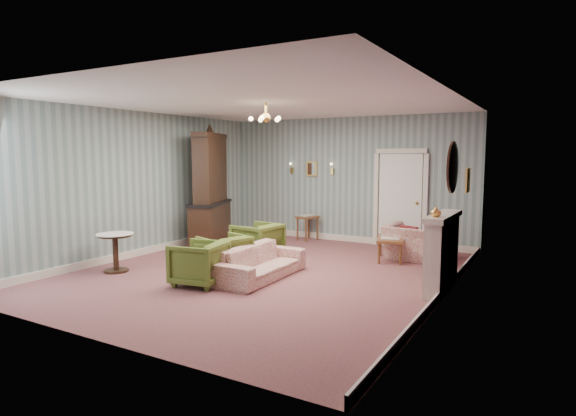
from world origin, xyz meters
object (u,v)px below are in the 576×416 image
Objects in this scene: sofa_chintz at (261,257)px; dresser at (210,186)px; olive_chair_a at (199,261)px; wingback_chair at (414,236)px; olive_chair_c at (257,240)px; olive_chair_b at (224,253)px; side_table_black at (440,259)px; pedestal_table at (116,252)px; fireplace at (442,252)px; coffee_table at (390,249)px.

sofa_chintz is 0.69× the size of dresser.
wingback_chair is (2.42, 3.52, 0.08)m from olive_chair_a.
dresser is (-1.88, 0.90, 0.93)m from olive_chair_c.
olive_chair_b is (-0.07, 0.74, -0.01)m from olive_chair_a.
olive_chair_a is 3.60m from dresser.
side_table_black is (0.72, -1.01, -0.18)m from wingback_chair.
olive_chair_b is at bearing 96.45° from sofa_chintz.
side_table_black is (3.31, 0.60, -0.12)m from olive_chair_c.
pedestal_table is (0.22, -2.87, -0.99)m from dresser.
fireplace is at bearing 105.66° from olive_chair_a.
side_table_black is at bearing 107.03° from olive_chair_c.
coffee_table is at bearing -32.14° from sofa_chintz.
wingback_chair is 4.61m from dresser.
olive_chair_b is at bearing -130.72° from coffee_table.
sofa_chintz is at bearing 42.68° from olive_chair_c.
sofa_chintz reaches higher than side_table_black.
olive_chair_c is 1.18× the size of pedestal_table.
olive_chair_b reaches higher than sofa_chintz.
coffee_table is at bearing 137.61° from olive_chair_a.
pedestal_table is at bearing -97.92° from olive_chair_a.
side_table_black is at bearing -32.21° from coffee_table.
olive_chair_b is 0.40× the size of sofa_chintz.
fireplace reaches higher than olive_chair_a.
fireplace reaches higher than pedestal_table.
fireplace is at bearing 91.63° from olive_chair_c.
olive_chair_a is at bearing 24.20° from olive_chair_b.
fireplace is (2.74, 0.77, 0.22)m from sofa_chintz.
fireplace is at bearing -33.37° from dresser.
wingback_chair reaches higher than sofa_chintz.
olive_chair_a is 1.02× the size of olive_chair_b.
dresser is (-1.97, 2.06, 0.96)m from olive_chair_b.
wingback_chair is at bearing 125.54° from side_table_black.
side_table_black is at bearing 137.37° from olive_chair_b.
olive_chair_a is 3.71m from fireplace.
coffee_table is at bearing 147.79° from side_table_black.
wingback_chair is at bearing 115.80° from fireplace.
sofa_chintz is 3.24m from wingback_chair.
wingback_chair reaches higher than olive_chair_b.
olive_chair_b reaches higher than side_table_black.
dresser is (-2.05, 2.81, 0.96)m from olive_chair_a.
olive_chair_a is at bearing 1.94° from pedestal_table.
sofa_chintz reaches higher than coffee_table.
fireplace is 1.59× the size of coffee_table.
dresser reaches higher than olive_chair_a.
side_table_black is (1.09, -0.69, 0.05)m from coffee_table.
wingback_chair is at bearing -34.91° from sofa_chintz.
side_table_black is at bearing 129.57° from wingback_chair.
sofa_chintz is 2.10× the size of coffee_table.
fireplace is at bearing 122.53° from olive_chair_b.
wingback_chair is at bearing 135.66° from olive_chair_a.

